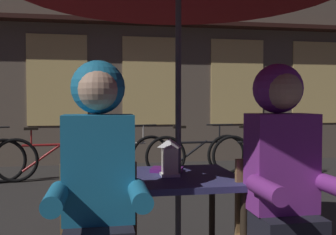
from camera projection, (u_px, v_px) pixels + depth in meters
name	position (u px, v px, depth m)	size (l,w,h in m)	color
cafe_table	(178.00, 192.00, 2.36)	(0.72, 0.72, 0.74)	navy
lantern	(170.00, 156.00, 2.33)	(0.11, 0.11, 0.23)	white
chair_right	(278.00, 231.00, 2.08)	(0.40, 0.40, 0.87)	olive
person_left_hooded	(99.00, 173.00, 1.85)	(0.45, 0.56, 1.40)	black
person_right_hooded	(283.00, 167.00, 2.01)	(0.45, 0.56, 1.40)	black
shopfront_building	(149.00, 7.00, 7.65)	(10.00, 0.93, 6.20)	#6B5B4C
bicycle_second	(51.00, 158.00, 5.77)	(1.68, 0.22, 0.84)	black
bicycle_third	(120.00, 157.00, 5.89)	(1.64, 0.44, 0.84)	black
bicycle_fourth	(196.00, 155.00, 6.12)	(1.68, 0.14, 0.84)	black
bicycle_fifth	(262.00, 154.00, 6.17)	(1.68, 0.14, 0.84)	black
book	(167.00, 170.00, 2.48)	(0.20, 0.14, 0.02)	#661E7A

